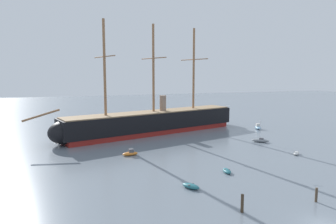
{
  "coord_description": "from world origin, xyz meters",
  "views": [
    {
      "loc": [
        -25.69,
        -23.52,
        16.14
      ],
      "look_at": [
        -3.64,
        40.06,
        7.53
      ],
      "focal_mm": 32.61,
      "sensor_mm": 36.0,
      "label": 1
    }
  ],
  "objects_px": {
    "sailboat_alongside_stern": "(260,140)",
    "seagull_in_flight": "(227,106)",
    "mooring_piling_nearest": "(316,195)",
    "sailboat_far_left": "(62,138)",
    "motorboat_alongside_bow": "(130,153)",
    "mooring_piling_left_pair": "(242,203)",
    "tall_ship": "(154,122)",
    "dinghy_near_centre": "(227,171)",
    "motorboat_far_right": "(258,127)",
    "dinghy_mid_right": "(296,153)",
    "dinghy_foreground_left": "(191,186)"
  },
  "relations": [
    {
      "from": "mooring_piling_nearest",
      "to": "sailboat_far_left",
      "type": "bearing_deg",
      "value": 121.79
    },
    {
      "from": "sailboat_alongside_stern",
      "to": "mooring_piling_nearest",
      "type": "bearing_deg",
      "value": -114.44
    },
    {
      "from": "motorboat_alongside_bow",
      "to": "mooring_piling_nearest",
      "type": "height_order",
      "value": "mooring_piling_nearest"
    },
    {
      "from": "dinghy_foreground_left",
      "to": "sailboat_alongside_stern",
      "type": "height_order",
      "value": "sailboat_alongside_stern"
    },
    {
      "from": "dinghy_foreground_left",
      "to": "motorboat_far_right",
      "type": "relative_size",
      "value": 0.76
    },
    {
      "from": "mooring_piling_left_pair",
      "to": "seagull_in_flight",
      "type": "bearing_deg",
      "value": 64.53
    },
    {
      "from": "tall_ship",
      "to": "mooring_piling_left_pair",
      "type": "height_order",
      "value": "tall_ship"
    },
    {
      "from": "motorboat_alongside_bow",
      "to": "sailboat_far_left",
      "type": "bearing_deg",
      "value": 123.07
    },
    {
      "from": "tall_ship",
      "to": "mooring_piling_nearest",
      "type": "height_order",
      "value": "tall_ship"
    },
    {
      "from": "motorboat_alongside_bow",
      "to": "dinghy_foreground_left",
      "type": "bearing_deg",
      "value": -77.48
    },
    {
      "from": "dinghy_mid_right",
      "to": "dinghy_near_centre",
      "type": "bearing_deg",
      "value": -164.27
    },
    {
      "from": "tall_ship",
      "to": "sailboat_alongside_stern",
      "type": "relative_size",
      "value": 11.37
    },
    {
      "from": "sailboat_far_left",
      "to": "mooring_piling_left_pair",
      "type": "xyz_separation_m",
      "value": [
        19.69,
        -48.07,
        0.68
      ]
    },
    {
      "from": "motorboat_alongside_bow",
      "to": "dinghy_near_centre",
      "type": "bearing_deg",
      "value": -50.67
    },
    {
      "from": "dinghy_foreground_left",
      "to": "tall_ship",
      "type": "bearing_deg",
      "value": 80.96
    },
    {
      "from": "dinghy_near_centre",
      "to": "motorboat_far_right",
      "type": "height_order",
      "value": "motorboat_far_right"
    },
    {
      "from": "sailboat_far_left",
      "to": "mooring_piling_left_pair",
      "type": "height_order",
      "value": "sailboat_far_left"
    },
    {
      "from": "motorboat_alongside_bow",
      "to": "mooring_piling_nearest",
      "type": "relative_size",
      "value": 1.72
    },
    {
      "from": "sailboat_alongside_stern",
      "to": "mooring_piling_left_pair",
      "type": "relative_size",
      "value": 2.35
    },
    {
      "from": "dinghy_foreground_left",
      "to": "mooring_piling_left_pair",
      "type": "height_order",
      "value": "mooring_piling_left_pair"
    },
    {
      "from": "motorboat_far_right",
      "to": "seagull_in_flight",
      "type": "height_order",
      "value": "seagull_in_flight"
    },
    {
      "from": "tall_ship",
      "to": "motorboat_alongside_bow",
      "type": "distance_m",
      "value": 22.9
    },
    {
      "from": "mooring_piling_left_pair",
      "to": "seagull_in_flight",
      "type": "xyz_separation_m",
      "value": [
        10.93,
        22.95,
        8.74
      ]
    },
    {
      "from": "mooring_piling_left_pair",
      "to": "mooring_piling_nearest",
      "type": "bearing_deg",
      "value": -2.93
    },
    {
      "from": "sailboat_alongside_stern",
      "to": "seagull_in_flight",
      "type": "xyz_separation_m",
      "value": [
        -13.47,
        -7.25,
        9.4
      ]
    },
    {
      "from": "tall_ship",
      "to": "dinghy_mid_right",
      "type": "xyz_separation_m",
      "value": [
        20.7,
        -30.24,
        -2.86
      ]
    },
    {
      "from": "tall_ship",
      "to": "motorboat_far_right",
      "type": "xyz_separation_m",
      "value": [
        30.32,
        -4.12,
        -2.59
      ]
    },
    {
      "from": "motorboat_far_right",
      "to": "sailboat_far_left",
      "type": "bearing_deg",
      "value": 176.3
    },
    {
      "from": "sailboat_alongside_stern",
      "to": "motorboat_far_right",
      "type": "height_order",
      "value": "sailboat_alongside_stern"
    },
    {
      "from": "motorboat_alongside_bow",
      "to": "seagull_in_flight",
      "type": "bearing_deg",
      "value": -17.71
    },
    {
      "from": "motorboat_alongside_bow",
      "to": "seagull_in_flight",
      "type": "xyz_separation_m",
      "value": [
        18.0,
        -5.75,
        9.37
      ]
    },
    {
      "from": "mooring_piling_left_pair",
      "to": "dinghy_mid_right",
      "type": "bearing_deg",
      "value": 37.18
    },
    {
      "from": "sailboat_alongside_stern",
      "to": "mooring_piling_left_pair",
      "type": "bearing_deg",
      "value": -128.95
    },
    {
      "from": "dinghy_near_centre",
      "to": "tall_ship",
      "type": "bearing_deg",
      "value": 93.12
    },
    {
      "from": "motorboat_alongside_bow",
      "to": "mooring_piling_nearest",
      "type": "xyz_separation_m",
      "value": [
        17.51,
        -29.23,
        0.46
      ]
    },
    {
      "from": "sailboat_alongside_stern",
      "to": "motorboat_far_right",
      "type": "distance_m",
      "value": 17.31
    },
    {
      "from": "sailboat_far_left",
      "to": "mooring_piling_nearest",
      "type": "distance_m",
      "value": 57.19
    },
    {
      "from": "dinghy_foreground_left",
      "to": "mooring_piling_nearest",
      "type": "xyz_separation_m",
      "value": [
        13.1,
        -9.38,
        0.58
      ]
    },
    {
      "from": "motorboat_alongside_bow",
      "to": "sailboat_far_left",
      "type": "height_order",
      "value": "sailboat_far_left"
    },
    {
      "from": "motorboat_alongside_bow",
      "to": "sailboat_alongside_stern",
      "type": "xyz_separation_m",
      "value": [
        31.48,
        1.5,
        -0.02
      ]
    },
    {
      "from": "sailboat_far_left",
      "to": "seagull_in_flight",
      "type": "distance_m",
      "value": 40.71
    },
    {
      "from": "mooring_piling_nearest",
      "to": "seagull_in_flight",
      "type": "relative_size",
      "value": 1.69
    },
    {
      "from": "dinghy_foreground_left",
      "to": "dinghy_mid_right",
      "type": "bearing_deg",
      "value": 19.64
    },
    {
      "from": "tall_ship",
      "to": "seagull_in_flight",
      "type": "distance_m",
      "value": 27.61
    },
    {
      "from": "dinghy_mid_right",
      "to": "sailboat_alongside_stern",
      "type": "bearing_deg",
      "value": 89.91
    },
    {
      "from": "sailboat_alongside_stern",
      "to": "mooring_piling_nearest",
      "type": "height_order",
      "value": "sailboat_alongside_stern"
    },
    {
      "from": "sailboat_alongside_stern",
      "to": "seagull_in_flight",
      "type": "relative_size",
      "value": 4.75
    },
    {
      "from": "dinghy_near_centre",
      "to": "seagull_in_flight",
      "type": "height_order",
      "value": "seagull_in_flight"
    },
    {
      "from": "dinghy_near_centre",
      "to": "seagull_in_flight",
      "type": "xyz_separation_m",
      "value": [
        5.31,
        9.74,
        9.53
      ]
    },
    {
      "from": "dinghy_near_centre",
      "to": "motorboat_far_right",
      "type": "xyz_separation_m",
      "value": [
        28.38,
        31.4,
        0.24
      ]
    }
  ]
}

